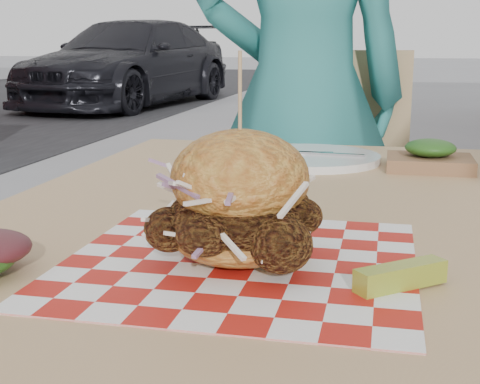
{
  "coord_description": "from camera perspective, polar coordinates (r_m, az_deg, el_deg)",
  "views": [
    {
      "loc": [
        0.3,
        -1.11,
        0.98
      ],
      "look_at": [
        0.16,
        -0.46,
        0.82
      ],
      "focal_mm": 50.0,
      "sensor_mm": 36.0,
      "label": 1
    }
  ],
  "objects": [
    {
      "name": "pickle_spear",
      "position": [
        0.64,
        13.56,
        -6.97
      ],
      "size": [
        0.09,
        0.08,
        0.02
      ],
      "primitive_type": "cube",
      "rotation": [
        0.0,
        0.0,
        0.7
      ],
      "color": "#9DA830",
      "rests_on": "paper_liner"
    },
    {
      "name": "car_dark",
      "position": [
        10.6,
        -9.35,
        10.84
      ],
      "size": [
        2.47,
        4.71,
        1.3
      ],
      "primitive_type": "imported",
      "rotation": [
        0.0,
        0.0,
        -0.15
      ],
      "color": "black",
      "rests_on": "ground"
    },
    {
      "name": "kraft_tray",
      "position": [
        1.24,
        15.9,
        2.85
      ],
      "size": [
        0.15,
        0.12,
        0.06
      ],
      "color": "brown",
      "rests_on": "patio_table"
    },
    {
      "name": "place_setting",
      "position": [
        1.29,
        5.95,
        2.93
      ],
      "size": [
        0.27,
        0.27,
        0.02
      ],
      "color": "white",
      "rests_on": "patio_table"
    },
    {
      "name": "sandwich",
      "position": [
        0.69,
        0.0,
        -1.09
      ],
      "size": [
        0.19,
        0.19,
        0.21
      ],
      "color": "#C28836",
      "rests_on": "paper_liner"
    },
    {
      "name": "patio_table",
      "position": [
        0.95,
        3.17,
        -6.01
      ],
      "size": [
        0.8,
        1.2,
        0.75
      ],
      "color": "tan",
      "rests_on": "ground"
    },
    {
      "name": "patio_chair",
      "position": [
        1.99,
        7.97,
        0.33
      ],
      "size": [
        0.43,
        0.44,
        0.95
      ],
      "rotation": [
        0.0,
        0.0,
        0.03
      ],
      "color": "tan",
      "rests_on": "ground"
    },
    {
      "name": "diner",
      "position": [
        1.9,
        5.33,
        8.15
      ],
      "size": [
        0.67,
        0.5,
        1.65
      ],
      "primitive_type": "imported",
      "rotation": [
        0.0,
        0.0,
        3.33
      ],
      "color": "teal",
      "rests_on": "ground"
    },
    {
      "name": "paper_liner",
      "position": [
        0.7,
        0.0,
        -5.89
      ],
      "size": [
        0.36,
        0.36,
        0.0
      ],
      "primitive_type": "cube",
      "color": "red",
      "rests_on": "patio_table"
    }
  ]
}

